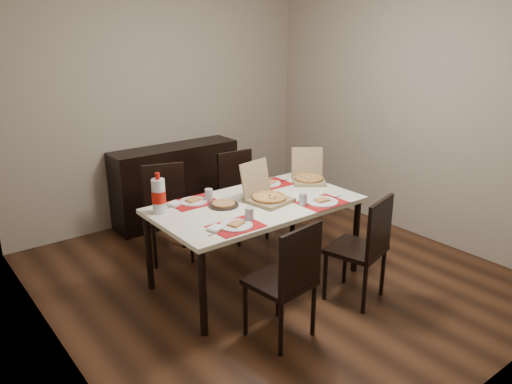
% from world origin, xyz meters
% --- Properties ---
extents(ground, '(3.80, 4.00, 0.02)m').
position_xyz_m(ground, '(0.00, 0.00, -0.01)').
color(ground, '#422514').
rests_on(ground, ground).
extents(room_walls, '(3.84, 4.02, 2.62)m').
position_xyz_m(room_walls, '(0.00, 0.43, 1.73)').
color(room_walls, gray).
rests_on(room_walls, ground).
extents(sideboard, '(1.50, 0.40, 0.90)m').
position_xyz_m(sideboard, '(0.00, 1.78, 0.45)').
color(sideboard, black).
rests_on(sideboard, ground).
extents(dining_table, '(1.80, 1.00, 0.75)m').
position_xyz_m(dining_table, '(-0.16, 0.03, 0.68)').
color(dining_table, '#EDE9C7').
rests_on(dining_table, ground).
extents(chair_near_left, '(0.47, 0.47, 0.93)m').
position_xyz_m(chair_near_left, '(-0.54, -0.83, 0.51)').
color(chair_near_left, black).
rests_on(chair_near_left, ground).
extents(chair_near_right, '(0.52, 0.52, 0.93)m').
position_xyz_m(chair_near_right, '(0.32, -0.80, 0.51)').
color(chair_near_right, black).
rests_on(chair_near_right, ground).
extents(chair_far_left, '(0.53, 0.53, 0.93)m').
position_xyz_m(chair_far_left, '(-0.55, 0.98, 0.51)').
color(chair_far_left, black).
rests_on(chair_far_left, ground).
extents(chair_far_right, '(0.45, 0.45, 0.93)m').
position_xyz_m(chair_far_right, '(0.34, 0.95, 0.51)').
color(chair_far_right, black).
rests_on(chair_far_right, ground).
extents(setting_near_left, '(0.48, 0.30, 0.11)m').
position_xyz_m(setting_near_left, '(-0.59, -0.28, 0.77)').
color(setting_near_left, '#B00B11').
rests_on(setting_near_left, dining_table).
extents(setting_near_right, '(0.48, 0.30, 0.11)m').
position_xyz_m(setting_near_right, '(0.25, -0.31, 0.77)').
color(setting_near_right, '#B00B11').
rests_on(setting_near_right, dining_table).
extents(setting_far_left, '(0.50, 0.30, 0.11)m').
position_xyz_m(setting_far_left, '(-0.58, 0.37, 0.77)').
color(setting_far_left, '#B00B11').
rests_on(setting_far_left, dining_table).
extents(setting_far_right, '(0.46, 0.30, 0.11)m').
position_xyz_m(setting_far_right, '(0.22, 0.34, 0.77)').
color(setting_far_right, '#B00B11').
rests_on(setting_far_right, dining_table).
extents(napkin_loose, '(0.16, 0.16, 0.02)m').
position_xyz_m(napkin_loose, '(-0.15, -0.02, 0.76)').
color(napkin_loose, white).
rests_on(napkin_loose, dining_table).
extents(pizza_box_center, '(0.39, 0.43, 0.34)m').
position_xyz_m(pizza_box_center, '(-0.07, 0.00, 0.81)').
color(pizza_box_center, olive).
rests_on(pizza_box_center, dining_table).
extents(pizza_box_right, '(0.45, 0.46, 0.31)m').
position_xyz_m(pizza_box_right, '(0.62, 0.20, 0.80)').
color(pizza_box_right, olive).
rests_on(pizza_box_right, dining_table).
extents(faina_plate, '(0.26, 0.26, 0.03)m').
position_xyz_m(faina_plate, '(-0.43, 0.14, 0.76)').
color(faina_plate, black).
rests_on(faina_plate, dining_table).
extents(dip_bowl, '(0.17, 0.17, 0.03)m').
position_xyz_m(dip_bowl, '(-0.14, 0.16, 0.77)').
color(dip_bowl, white).
rests_on(dip_bowl, dining_table).
extents(soda_bottle, '(0.12, 0.12, 0.35)m').
position_xyz_m(soda_bottle, '(-0.94, 0.34, 0.90)').
color(soda_bottle, silver).
rests_on(soda_bottle, dining_table).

